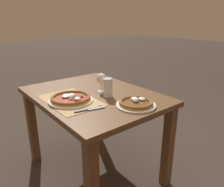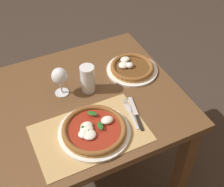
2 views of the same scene
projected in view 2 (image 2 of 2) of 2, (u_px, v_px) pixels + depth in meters
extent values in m
plane|color=#382D26|center=(79.00, 183.00, 2.03)|extent=(24.00, 24.00, 0.00)
cube|color=brown|center=(68.00, 106.00, 1.53)|extent=(1.12, 0.84, 0.04)
cube|color=brown|center=(183.00, 167.00, 1.71)|extent=(0.07, 0.07, 0.70)
cube|color=brown|center=(123.00, 87.00, 2.17)|extent=(0.07, 0.07, 0.70)
cube|color=tan|center=(90.00, 133.00, 1.38)|extent=(0.50, 0.32, 0.00)
cylinder|color=silver|center=(94.00, 132.00, 1.37)|extent=(0.32, 0.32, 0.01)
cylinder|color=tan|center=(94.00, 130.00, 1.37)|extent=(0.29, 0.29, 0.01)
torus|color=brown|center=(94.00, 129.00, 1.36)|extent=(0.29, 0.29, 0.02)
cylinder|color=maroon|center=(94.00, 129.00, 1.36)|extent=(0.23, 0.23, 0.00)
ellipsoid|color=silver|center=(87.00, 126.00, 1.36)|extent=(0.06, 0.05, 0.02)
ellipsoid|color=silver|center=(83.00, 134.00, 1.33)|extent=(0.05, 0.05, 0.02)
ellipsoid|color=silver|center=(87.00, 129.00, 1.35)|extent=(0.06, 0.05, 0.02)
ellipsoid|color=silver|center=(89.00, 135.00, 1.33)|extent=(0.06, 0.06, 0.02)
ellipsoid|color=silver|center=(107.00, 120.00, 1.39)|extent=(0.06, 0.05, 0.03)
ellipsoid|color=#1E5B1E|center=(100.00, 126.00, 1.35)|extent=(0.03, 0.05, 0.00)
ellipsoid|color=#1E5B1E|center=(92.00, 113.00, 1.41)|extent=(0.05, 0.05, 0.00)
ellipsoid|color=#1E5B1E|center=(85.00, 128.00, 1.35)|extent=(0.04, 0.05, 0.00)
cylinder|color=silver|center=(132.00, 70.00, 1.69)|extent=(0.28, 0.28, 0.01)
cylinder|color=tan|center=(132.00, 68.00, 1.68)|extent=(0.23, 0.23, 0.01)
torus|color=brown|center=(132.00, 67.00, 1.67)|extent=(0.23, 0.23, 0.02)
cylinder|color=brown|center=(132.00, 67.00, 1.68)|extent=(0.18, 0.18, 0.00)
ellipsoid|color=silver|center=(130.00, 65.00, 1.67)|extent=(0.04, 0.04, 0.03)
ellipsoid|color=silver|center=(125.00, 59.00, 1.71)|extent=(0.05, 0.04, 0.02)
ellipsoid|color=silver|center=(124.00, 65.00, 1.67)|extent=(0.06, 0.05, 0.03)
cylinder|color=silver|center=(61.00, 93.00, 1.56)|extent=(0.07, 0.07, 0.00)
cylinder|color=silver|center=(61.00, 88.00, 1.54)|extent=(0.01, 0.01, 0.06)
ellipsoid|color=silver|center=(59.00, 76.00, 1.49)|extent=(0.08, 0.08, 0.08)
ellipsoid|color=#AD5B14|center=(59.00, 78.00, 1.49)|extent=(0.07, 0.07, 0.05)
cylinder|color=silver|center=(88.00, 79.00, 1.53)|extent=(0.07, 0.07, 0.15)
cylinder|color=black|center=(88.00, 81.00, 1.54)|extent=(0.07, 0.07, 0.12)
cylinder|color=silver|center=(87.00, 71.00, 1.50)|extent=(0.07, 0.07, 0.02)
cube|color=#B7B7BC|center=(134.00, 120.00, 1.43)|extent=(0.03, 0.12, 0.00)
cube|color=#B7B7BC|center=(128.00, 108.00, 1.49)|extent=(0.03, 0.05, 0.00)
cylinder|color=#B7B7BC|center=(127.00, 101.00, 1.52)|extent=(0.01, 0.04, 0.00)
cylinder|color=#B7B7BC|center=(126.00, 102.00, 1.51)|extent=(0.01, 0.04, 0.00)
cylinder|color=#B7B7BC|center=(125.00, 102.00, 1.51)|extent=(0.01, 0.04, 0.00)
cylinder|color=#B7B7BC|center=(123.00, 102.00, 1.51)|extent=(0.01, 0.04, 0.00)
cube|color=black|center=(139.00, 123.00, 1.42)|extent=(0.03, 0.10, 0.01)
cube|color=#B7B7BC|center=(133.00, 106.00, 1.49)|extent=(0.05, 0.12, 0.00)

